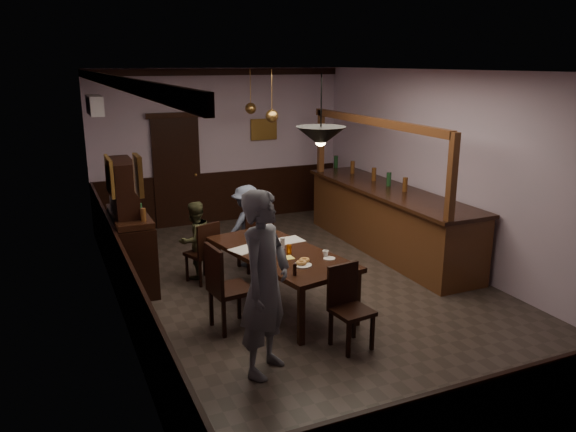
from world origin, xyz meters
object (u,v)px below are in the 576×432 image
dining_table (280,256)px  pendant_brass_mid (272,116)px  chair_side (224,284)px  person_seated_left (195,240)px  sideboard (130,237)px  chair_far_right (256,234)px  pendant_iron (321,137)px  person_seated_right (247,226)px  chair_far_left (205,250)px  coffee_cup (326,253)px  soda_can (289,249)px  person_standing (265,284)px  chair_near (348,302)px  bar_counter (388,218)px  pendant_brass_far (251,108)px

dining_table → pendant_brass_mid: bearing=70.6°
dining_table → pendant_brass_mid: size_ratio=2.91×
chair_side → person_seated_left: (0.12, 1.81, -0.00)m
sideboard → chair_far_right: bearing=-5.1°
pendant_brass_mid → pendant_iron: bearing=-100.4°
chair_side → pendant_brass_mid: size_ratio=1.31×
dining_table → pendant_brass_mid: (0.64, 1.81, 1.61)m
person_seated_right → pendant_brass_mid: (0.51, 0.20, 1.65)m
chair_side → pendant_iron: pendant_iron is taller
chair_far_left → sideboard: bearing=-40.6°
person_seated_left → person_seated_right: bearing=164.4°
chair_far_left → person_seated_left: bearing=-97.6°
dining_table → coffee_cup: coffee_cup is taller
soda_can → dining_table: bearing=117.7°
person_standing → person_seated_left: size_ratio=1.67×
chair_far_right → chair_near: bearing=88.4°
soda_can → pendant_iron: (0.09, -0.65, 1.50)m
chair_near → chair_side: bearing=134.1°
person_seated_right → bar_counter: (2.41, -0.29, -0.07)m
soda_can → pendant_brass_mid: pendant_brass_mid is taller
person_seated_right → sideboard: size_ratio=0.70×
coffee_cup → soda_can: 0.47m
chair_far_right → pendant_brass_mid: size_ratio=1.31×
chair_side → chair_far_right: bearing=-38.5°
chair_far_left → chair_side: 1.55m
dining_table → person_standing: 1.66m
chair_far_left → chair_far_right: 0.88m
dining_table → person_seated_left: (-0.76, 1.43, -0.11)m
person_seated_right → sideboard: bearing=-15.6°
person_seated_right → coffee_cup: (0.31, -2.04, 0.16)m
pendant_brass_far → coffee_cup: bearing=-96.1°
dining_table → pendant_brass_far: pendant_brass_far is taller
dining_table → chair_near: (0.27, -1.29, -0.17)m
person_standing → person_seated_right: person_standing is taller
pendant_iron → pendant_brass_mid: size_ratio=0.98×
coffee_cup → chair_side: bearing=165.9°
chair_side → coffee_cup: 1.33m
chair_far_right → pendant_iron: (-0.01, -2.11, 1.73)m
chair_far_left → pendant_brass_mid: bearing=-175.9°
chair_side → pendant_brass_far: (1.72, 3.70, 1.72)m
chair_side → sideboard: 2.04m
chair_far_left → pendant_iron: (0.85, -1.94, 1.82)m
pendant_iron → chair_far_right: bearing=89.8°
pendant_iron → sideboard: bearing=128.9°
chair_far_right → sideboard: (-1.84, 0.16, 0.15)m
dining_table → chair_far_right: 1.34m
coffee_cup → sideboard: (-2.11, 1.92, -0.07)m
soda_can → sideboard: sideboard is taller
pendant_iron → pendant_brass_far: bearing=80.6°
person_standing → person_seated_right: (0.90, 3.05, -0.32)m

